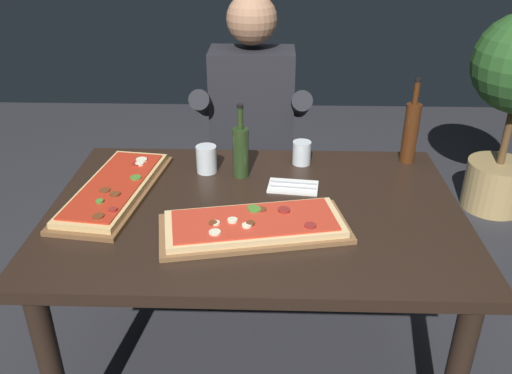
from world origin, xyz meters
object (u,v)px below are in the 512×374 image
(tumbler_near_camera, at_px, (207,159))
(diner_chair, at_px, (253,166))
(tumbler_far_side, at_px, (302,154))
(pizza_rectangular_left, at_px, (115,189))
(oil_bottle_amber, at_px, (241,150))
(seated_diner, at_px, (252,127))
(wine_bottle_dark, at_px, (411,131))
(dining_table, at_px, (256,230))
(pizza_rectangular_front, at_px, (254,226))

(tumbler_near_camera, height_order, diner_chair, diner_chair)
(tumbler_near_camera, relative_size, tumbler_far_side, 1.13)
(pizza_rectangular_left, relative_size, oil_bottle_amber, 2.23)
(tumbler_far_side, bearing_deg, oil_bottle_amber, -153.91)
(pizza_rectangular_left, distance_m, tumbler_near_camera, 0.36)
(pizza_rectangular_left, height_order, tumbler_near_camera, tumbler_near_camera)
(pizza_rectangular_left, distance_m, seated_diner, 0.80)
(pizza_rectangular_left, xyz_separation_m, diner_chair, (0.46, 0.78, -0.27))
(wine_bottle_dark, bearing_deg, tumbler_far_side, -175.07)
(tumbler_near_camera, bearing_deg, diner_chair, 75.17)
(tumbler_near_camera, xyz_separation_m, tumbler_far_side, (0.37, 0.08, -0.01))
(seated_diner, bearing_deg, oil_bottle_amber, -92.57)
(seated_diner, bearing_deg, dining_table, -86.85)
(oil_bottle_amber, relative_size, seated_diner, 0.21)
(wine_bottle_dark, relative_size, seated_diner, 0.25)
(dining_table, xyz_separation_m, seated_diner, (-0.04, 0.74, 0.10))
(pizza_rectangular_front, relative_size, oil_bottle_amber, 2.23)
(wine_bottle_dark, bearing_deg, dining_table, -146.84)
(tumbler_far_side, distance_m, diner_chair, 0.62)
(dining_table, distance_m, diner_chair, 0.87)
(pizza_rectangular_front, xyz_separation_m, pizza_rectangular_left, (-0.50, 0.23, -0.00))
(tumbler_near_camera, distance_m, diner_chair, 0.68)
(pizza_rectangular_left, relative_size, tumbler_far_side, 6.81)
(seated_diner, bearing_deg, wine_bottle_dark, -28.50)
(wine_bottle_dark, height_order, seated_diner, seated_diner)
(diner_chair, bearing_deg, dining_table, -87.29)
(tumbler_near_camera, xyz_separation_m, diner_chair, (0.16, 0.59, -0.31))
(pizza_rectangular_front, distance_m, tumbler_near_camera, 0.47)
(diner_chair, height_order, seated_diner, seated_diner)
(dining_table, xyz_separation_m, pizza_rectangular_left, (-0.50, 0.08, 0.12))
(pizza_rectangular_left, bearing_deg, oil_bottle_amber, 19.97)
(pizza_rectangular_front, bearing_deg, seated_diner, 92.62)
(dining_table, bearing_deg, pizza_rectangular_front, -89.95)
(pizza_rectangular_left, height_order, tumbler_far_side, tumbler_far_side)
(wine_bottle_dark, bearing_deg, pizza_rectangular_left, -164.19)
(diner_chair, bearing_deg, wine_bottle_dark, -36.18)
(pizza_rectangular_front, height_order, oil_bottle_amber, oil_bottle_amber)
(wine_bottle_dark, bearing_deg, diner_chair, 143.82)
(seated_diner, bearing_deg, pizza_rectangular_front, -87.38)
(pizza_rectangular_front, bearing_deg, wine_bottle_dark, 42.32)
(oil_bottle_amber, xyz_separation_m, tumbler_far_side, (0.23, 0.11, -0.06))
(pizza_rectangular_front, bearing_deg, pizza_rectangular_left, 155.23)
(wine_bottle_dark, bearing_deg, oil_bottle_amber, -167.07)
(tumbler_far_side, bearing_deg, seated_diner, 118.98)
(tumbler_near_camera, bearing_deg, wine_bottle_dark, 8.71)
(oil_bottle_amber, relative_size, tumbler_near_camera, 2.69)
(tumbler_near_camera, xyz_separation_m, seated_diner, (0.16, 0.47, -0.05))
(seated_diner, bearing_deg, pizza_rectangular_left, -125.11)
(pizza_rectangular_front, height_order, tumbler_far_side, tumbler_far_side)
(dining_table, relative_size, diner_chair, 1.61)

